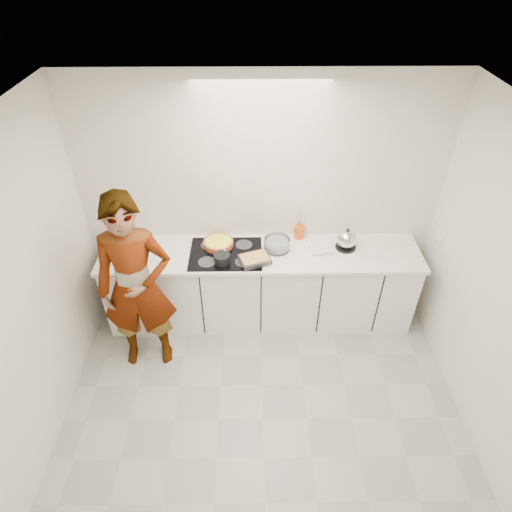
{
  "coord_description": "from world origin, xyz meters",
  "views": [
    {
      "loc": [
        -0.09,
        -2.12,
        3.55
      ],
      "look_at": [
        -0.05,
        1.05,
        1.05
      ],
      "focal_mm": 30.0,
      "sensor_mm": 36.0,
      "label": 1
    }
  ],
  "objects_px": {
    "kettle": "(347,240)",
    "utensil_crock": "(299,232)",
    "saucepan": "(222,258)",
    "baking_dish": "(255,259)",
    "tart_dish": "(218,243)",
    "mixing_bowl": "(277,244)",
    "cook": "(136,287)",
    "hob": "(226,254)"
  },
  "relations": [
    {
      "from": "utensil_crock",
      "to": "kettle",
      "type": "bearing_deg",
      "value": -22.59
    },
    {
      "from": "mixing_bowl",
      "to": "tart_dish",
      "type": "bearing_deg",
      "value": 174.91
    },
    {
      "from": "saucepan",
      "to": "cook",
      "type": "xyz_separation_m",
      "value": [
        -0.75,
        -0.38,
        -0.02
      ]
    },
    {
      "from": "saucepan",
      "to": "baking_dish",
      "type": "xyz_separation_m",
      "value": [
        0.32,
        -0.0,
        -0.01
      ]
    },
    {
      "from": "mixing_bowl",
      "to": "hob",
      "type": "bearing_deg",
      "value": -170.73
    },
    {
      "from": "cook",
      "to": "mixing_bowl",
      "type": "bearing_deg",
      "value": 19.16
    },
    {
      "from": "kettle",
      "to": "cook",
      "type": "xyz_separation_m",
      "value": [
        -2.0,
        -0.61,
        -0.07
      ]
    },
    {
      "from": "saucepan",
      "to": "hob",
      "type": "bearing_deg",
      "value": 77.75
    },
    {
      "from": "mixing_bowl",
      "to": "cook",
      "type": "xyz_separation_m",
      "value": [
        -1.3,
        -0.6,
        -0.02
      ]
    },
    {
      "from": "saucepan",
      "to": "utensil_crock",
      "type": "distance_m",
      "value": 0.89
    },
    {
      "from": "tart_dish",
      "to": "mixing_bowl",
      "type": "height_order",
      "value": "mixing_bowl"
    },
    {
      "from": "saucepan",
      "to": "mixing_bowl",
      "type": "height_order",
      "value": "saucepan"
    },
    {
      "from": "baking_dish",
      "to": "cook",
      "type": "distance_m",
      "value": 1.14
    },
    {
      "from": "hob",
      "to": "utensil_crock",
      "type": "height_order",
      "value": "utensil_crock"
    },
    {
      "from": "baking_dish",
      "to": "kettle",
      "type": "xyz_separation_m",
      "value": [
        0.93,
        0.23,
        0.05
      ]
    },
    {
      "from": "tart_dish",
      "to": "kettle",
      "type": "distance_m",
      "value": 1.3
    },
    {
      "from": "tart_dish",
      "to": "saucepan",
      "type": "relative_size",
      "value": 1.86
    },
    {
      "from": "baking_dish",
      "to": "utensil_crock",
      "type": "distance_m",
      "value": 0.63
    },
    {
      "from": "kettle",
      "to": "tart_dish",
      "type": "bearing_deg",
      "value": 178.06
    },
    {
      "from": "saucepan",
      "to": "baking_dish",
      "type": "bearing_deg",
      "value": -0.03
    },
    {
      "from": "saucepan",
      "to": "kettle",
      "type": "xyz_separation_m",
      "value": [
        1.25,
        0.23,
        0.04
      ]
    },
    {
      "from": "baking_dish",
      "to": "mixing_bowl",
      "type": "height_order",
      "value": "mixing_bowl"
    },
    {
      "from": "tart_dish",
      "to": "baking_dish",
      "type": "distance_m",
      "value": 0.46
    },
    {
      "from": "tart_dish",
      "to": "saucepan",
      "type": "distance_m",
      "value": 0.28
    },
    {
      "from": "kettle",
      "to": "cook",
      "type": "distance_m",
      "value": 2.09
    },
    {
      "from": "cook",
      "to": "baking_dish",
      "type": "bearing_deg",
      "value": 13.82
    },
    {
      "from": "tart_dish",
      "to": "mixing_bowl",
      "type": "bearing_deg",
      "value": -5.09
    },
    {
      "from": "tart_dish",
      "to": "kettle",
      "type": "height_order",
      "value": "kettle"
    },
    {
      "from": "utensil_crock",
      "to": "baking_dish",
      "type": "bearing_deg",
      "value": -138.05
    },
    {
      "from": "baking_dish",
      "to": "hob",
      "type": "bearing_deg",
      "value": 154.48
    },
    {
      "from": "kettle",
      "to": "utensil_crock",
      "type": "height_order",
      "value": "kettle"
    },
    {
      "from": "tart_dish",
      "to": "utensil_crock",
      "type": "relative_size",
      "value": 2.65
    },
    {
      "from": "utensil_crock",
      "to": "cook",
      "type": "xyz_separation_m",
      "value": [
        -1.54,
        -0.8,
        -0.03
      ]
    },
    {
      "from": "baking_dish",
      "to": "saucepan",
      "type": "bearing_deg",
      "value": 179.97
    },
    {
      "from": "saucepan",
      "to": "baking_dish",
      "type": "distance_m",
      "value": 0.32
    },
    {
      "from": "hob",
      "to": "kettle",
      "type": "relative_size",
      "value": 2.68
    },
    {
      "from": "tart_dish",
      "to": "baking_dish",
      "type": "bearing_deg",
      "value": -36.65
    },
    {
      "from": "utensil_crock",
      "to": "saucepan",
      "type": "bearing_deg",
      "value": -151.81
    },
    {
      "from": "kettle",
      "to": "hob",
      "type": "bearing_deg",
      "value": -175.61
    },
    {
      "from": "hob",
      "to": "kettle",
      "type": "bearing_deg",
      "value": 4.39
    },
    {
      "from": "baking_dish",
      "to": "utensil_crock",
      "type": "bearing_deg",
      "value": 41.95
    },
    {
      "from": "baking_dish",
      "to": "kettle",
      "type": "height_order",
      "value": "kettle"
    }
  ]
}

